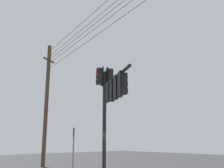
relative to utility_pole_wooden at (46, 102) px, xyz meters
The scene contains 4 objects.
signal_mast_assembly 11.01m from the utility_pole_wooden, 168.71° to the left, with size 4.00×2.34×6.05m.
utility_pole_wooden is the anchor object (origin of this frame).
route_sign_primary 10.20m from the utility_pole_wooden, 161.29° to the left, with size 0.30×0.19×2.77m.
overhead_wire_span 11.49m from the utility_pole_wooden, behind, with size 21.37×3.59×1.76m.
Camera 1 is at (-10.50, 9.34, 2.11)m, focal length 40.19 mm.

